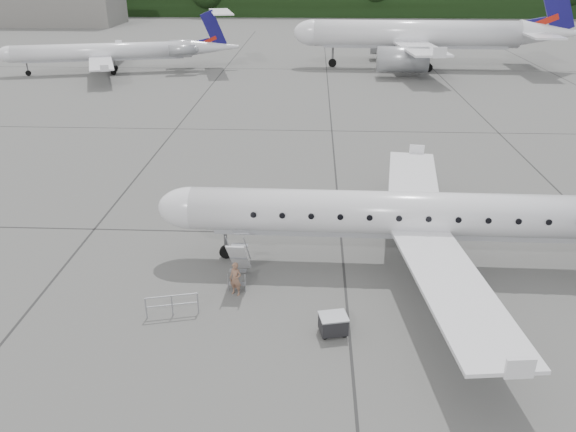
# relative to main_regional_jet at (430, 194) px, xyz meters

# --- Properties ---
(ground) EXTENTS (320.00, 320.00, 0.00)m
(ground) POSITION_rel_main_regional_jet_xyz_m (0.08, -4.11, -3.83)
(ground) COLOR #5D5D5B
(ground) RESTS_ON ground
(treeline) EXTENTS (260.00, 4.00, 8.00)m
(treeline) POSITION_rel_main_regional_jet_xyz_m (0.08, 125.89, 0.17)
(treeline) COLOR black
(treeline) RESTS_ON ground
(terminal_building) EXTENTS (40.00, 14.00, 10.00)m
(terminal_building) POSITION_rel_main_regional_jet_xyz_m (-69.92, 105.89, 1.17)
(terminal_building) COLOR slate
(terminal_building) RESTS_ON ground
(main_regional_jet) EXTENTS (30.13, 21.88, 7.65)m
(main_regional_jet) POSITION_rel_main_regional_jet_xyz_m (0.00, 0.00, 0.00)
(main_regional_jet) COLOR silver
(main_regional_jet) RESTS_ON ground
(airstair) EXTENTS (0.88, 2.14, 2.40)m
(airstair) POSITION_rel_main_regional_jet_xyz_m (-9.07, -2.07, -2.63)
(airstair) COLOR silver
(airstair) RESTS_ON ground
(passenger) EXTENTS (0.70, 0.59, 1.63)m
(passenger) POSITION_rel_main_regional_jet_xyz_m (-9.09, -3.28, -3.01)
(passenger) COLOR brown
(passenger) RESTS_ON ground
(safety_railing) EXTENTS (2.16, 0.58, 1.00)m
(safety_railing) POSITION_rel_main_regional_jet_xyz_m (-11.61, -5.10, -3.33)
(safety_railing) COLOR #919399
(safety_railing) RESTS_ON ground
(baggage_cart) EXTENTS (1.25, 1.09, 0.94)m
(baggage_cart) POSITION_rel_main_regional_jet_xyz_m (-4.70, -6.07, -3.36)
(baggage_cart) COLOR black
(baggage_cart) RESTS_ON ground
(bg_narrowbody) EXTENTS (35.95, 26.38, 12.64)m
(bg_narrowbody) POSITION_rel_main_regional_jet_xyz_m (7.91, 55.07, 2.49)
(bg_narrowbody) COLOR silver
(bg_narrowbody) RESTS_ON ground
(bg_regional_left) EXTENTS (33.33, 27.34, 7.66)m
(bg_regional_left) POSITION_rel_main_regional_jet_xyz_m (-33.39, 49.52, 0.00)
(bg_regional_left) COLOR silver
(bg_regional_left) RESTS_ON ground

